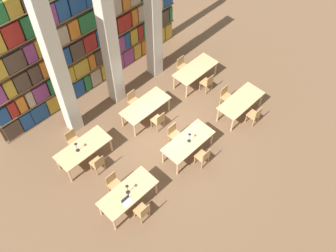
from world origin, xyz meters
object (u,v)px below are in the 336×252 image
at_px(chair_2, 203,157).
at_px(chair_5, 226,96).
at_px(chair_1, 114,183).
at_px(chair_8, 159,120).
at_px(desk_lamp_1, 189,136).
at_px(chair_7, 73,140).
at_px(pillar_right, 153,14).
at_px(chair_3, 174,134).
at_px(reading_table_3, 83,149).
at_px(chair_9, 133,100).
at_px(reading_table_5, 196,70).
at_px(pillar_left, 58,70).
at_px(desk_lamp_2, 76,145).
at_px(chair_11, 182,66).
at_px(chair_10, 207,83).
at_px(reading_table_2, 241,102).
at_px(chair_6, 98,163).
at_px(reading_table_0, 128,194).
at_px(chair_4, 255,115).
at_px(reading_table_1, 188,142).
at_px(laptop, 127,201).
at_px(chair_0, 143,211).
at_px(desk_lamp_0, 127,188).
at_px(reading_table_4, 146,107).
at_px(pillar_center, 109,40).

height_order(chair_2, chair_5, same).
height_order(chair_1, chair_8, same).
height_order(desk_lamp_1, chair_7, desk_lamp_1).
bearing_deg(chair_2, pillar_right, 65.31).
relative_size(chair_3, reading_table_3, 0.45).
bearing_deg(chair_9, chair_3, 88.78).
relative_size(chair_5, reading_table_5, 0.45).
bearing_deg(pillar_left, desk_lamp_1, -61.50).
bearing_deg(chair_1, desk_lamp_2, -86.11).
xyz_separation_m(desk_lamp_2, chair_11, (5.94, 0.57, -0.59)).
height_order(desk_lamp_1, chair_10, desk_lamp_1).
distance_m(reading_table_2, chair_11, 3.18).
xyz_separation_m(chair_5, chair_6, (-5.65, 1.14, 0.00)).
distance_m(chair_6, chair_11, 5.84).
distance_m(reading_table_3, chair_6, 0.75).
xyz_separation_m(pillar_left, reading_table_3, (-0.65, -1.55, -2.31)).
height_order(chair_5, chair_7, same).
distance_m(reading_table_0, chair_4, 5.82).
bearing_deg(chair_5, reading_table_1, 11.37).
relative_size(chair_2, reading_table_2, 0.45).
height_order(reading_table_1, chair_9, chair_9).
height_order(pillar_left, chair_3, pillar_left).
distance_m(laptop, desk_lamp_1, 3.15).
bearing_deg(chair_7, chair_0, 88.16).
bearing_deg(reading_table_1, chair_11, 46.18).
xyz_separation_m(desk_lamp_0, laptop, (-0.25, -0.24, -0.28)).
bearing_deg(desk_lamp_1, desk_lamp_0, 179.73).
bearing_deg(laptop, chair_5, 7.88).
bearing_deg(pillar_left, reading_table_4, -36.51).
bearing_deg(chair_5, pillar_right, -78.80).
bearing_deg(chair_11, pillar_right, -53.08).
bearing_deg(chair_2, chair_10, 38.74).
bearing_deg(chair_10, pillar_left, 154.76).
relative_size(chair_7, reading_table_5, 0.45).
height_order(chair_0, chair_1, same).
height_order(chair_10, chair_11, same).
height_order(chair_1, desk_lamp_2, desk_lamp_2).
height_order(reading_table_2, chair_7, chair_7).
bearing_deg(reading_table_4, chair_2, -91.06).
distance_m(pillar_center, reading_table_0, 5.45).
distance_m(chair_3, chair_11, 3.70).
bearing_deg(pillar_center, chair_2, -89.78).
height_order(chair_0, desk_lamp_0, desk_lamp_0).
height_order(pillar_right, desk_lamp_0, pillar_right).
xyz_separation_m(pillar_center, chair_5, (2.86, -3.41, -2.51)).
bearing_deg(chair_5, chair_7, -24.55).
height_order(chair_2, desk_lamp_1, desk_lamp_1).
xyz_separation_m(pillar_right, desk_lamp_2, (-5.22, -1.53, -1.92)).
xyz_separation_m(chair_9, chair_11, (2.83, -0.01, 0.00)).
bearing_deg(pillar_right, chair_0, -137.21).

